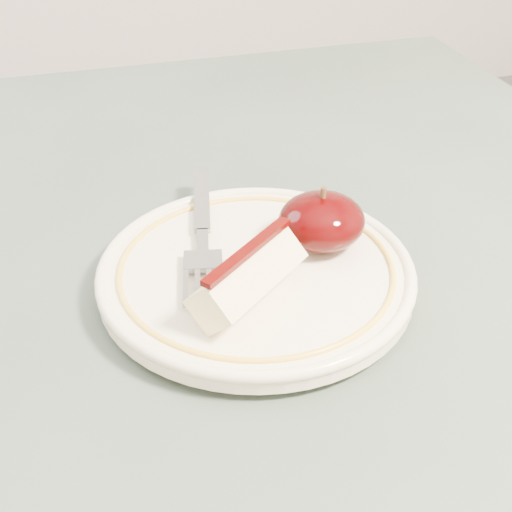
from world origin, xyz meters
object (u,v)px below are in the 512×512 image
object	(u,v)px
table	(176,366)
plate	(256,272)
apple_half	(321,221)
fork	(202,232)

from	to	relation	value
table	plate	bearing A→B (deg)	-26.95
plate	apple_half	size ratio (longest dim) A/B	3.53
plate	fork	xyz separation A→B (m)	(-0.03, 0.05, 0.01)
table	plate	size ratio (longest dim) A/B	4.03
table	apple_half	distance (m)	0.17
apple_half	fork	bearing A→B (deg)	158.37
plate	fork	distance (m)	0.06
plate	table	bearing A→B (deg)	153.05
table	fork	size ratio (longest dim) A/B	4.89
table	fork	bearing A→B (deg)	31.44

